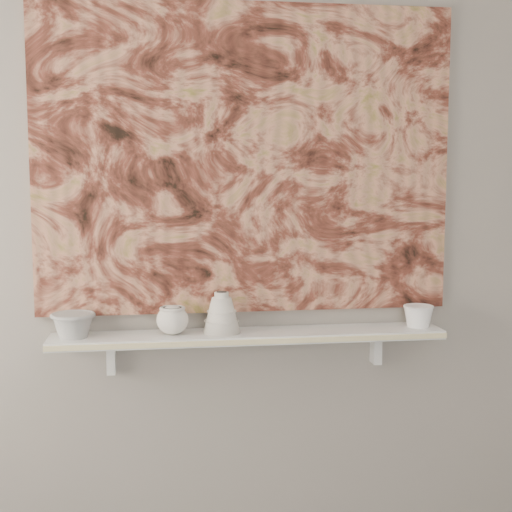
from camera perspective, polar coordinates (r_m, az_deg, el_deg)
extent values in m
plane|color=gray|center=(2.59, -0.83, 3.48)|extent=(3.60, 0.00, 3.60)
cube|color=silver|center=(2.56, -0.54, -6.42)|extent=(1.40, 0.18, 0.03)
cube|color=beige|center=(2.47, -0.25, -6.90)|extent=(1.40, 0.01, 0.02)
cube|color=silver|center=(2.62, -11.52, -7.91)|extent=(0.03, 0.06, 0.12)
cube|color=silver|center=(2.74, 9.57, -7.23)|extent=(0.03, 0.06, 0.12)
cube|color=brown|center=(2.57, -0.79, 7.70)|extent=(1.50, 0.02, 1.10)
cube|color=black|center=(2.67, 8.88, 0.95)|extent=(0.09, 0.00, 0.08)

